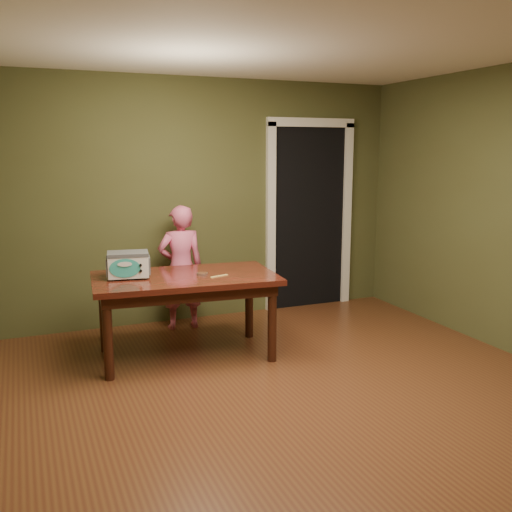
% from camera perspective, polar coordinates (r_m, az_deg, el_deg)
% --- Properties ---
extents(floor, '(5.00, 5.00, 0.00)m').
position_cam_1_polar(floor, '(4.30, 5.20, -14.87)').
color(floor, '#5A3219').
rests_on(floor, ground).
extents(room_shell, '(4.52, 5.02, 2.61)m').
position_cam_1_polar(room_shell, '(3.89, 5.63, 8.47)').
color(room_shell, '#464A27').
rests_on(room_shell, ground).
extents(doorway, '(1.10, 0.66, 2.25)m').
position_cam_1_polar(doorway, '(7.00, 4.20, 4.08)').
color(doorway, black).
rests_on(doorway, ground).
extents(dining_table, '(1.67, 1.04, 0.75)m').
position_cam_1_polar(dining_table, '(5.11, -7.10, -3.03)').
color(dining_table, '#34140B').
rests_on(dining_table, floor).
extents(toy_oven, '(0.40, 0.30, 0.23)m').
position_cam_1_polar(toy_oven, '(5.06, -12.67, -0.77)').
color(toy_oven, '#4C4F54').
rests_on(toy_oven, dining_table).
extents(baking_pan, '(0.10, 0.10, 0.02)m').
position_cam_1_polar(baking_pan, '(5.08, -5.41, -1.78)').
color(baking_pan, silver).
rests_on(baking_pan, dining_table).
extents(spatula, '(0.18, 0.08, 0.01)m').
position_cam_1_polar(spatula, '(5.01, -3.70, -2.02)').
color(spatula, '#D5B85C').
rests_on(spatula, dining_table).
extents(child, '(0.49, 0.33, 1.29)m').
position_cam_1_polar(child, '(5.95, -7.52, -1.15)').
color(child, '#E45E88').
rests_on(child, floor).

